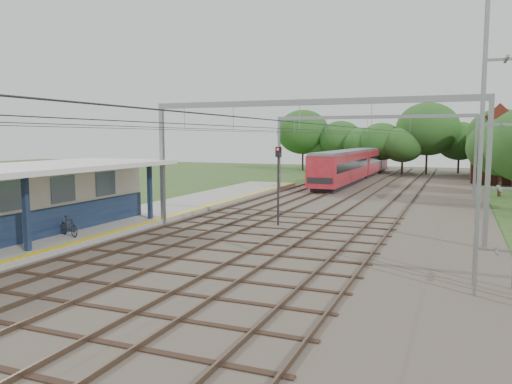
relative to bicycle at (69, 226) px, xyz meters
The scene contains 12 objects.
ground 11.18m from the bicycle, 54.31° to the right, with size 160.00×160.00×0.00m, color #2D4C1E.
ballast_bed 23.45m from the bicycle, 63.37° to the left, with size 18.00×90.00×0.10m, color #473D33.
platform 5.09m from the bicycle, 101.40° to the left, with size 5.00×52.00×0.35m, color gray.
yellow_stripe 5.13m from the bicycle, 75.79° to the left, with size 0.45×52.00×0.01m, color yellow.
rail_tracks 22.43m from the bicycle, 69.09° to the left, with size 11.80×88.00×0.15m.
catenary_system 19.57m from the bicycle, 58.64° to the left, with size 17.22×88.00×7.00m.
lattice_pylon 19.24m from the bicycle, ahead, with size 1.30×1.30×12.00m.
tree_band 49.34m from the bicycle, 77.85° to the left, with size 31.72×30.88×8.82m.
house_far 48.54m from the bicycle, 62.35° to the left, with size 8.00×6.12×8.66m.
bicycle is the anchor object (origin of this frame).
train 41.44m from the bicycle, 81.67° to the left, with size 2.72×33.85×3.58m.
signal_post 11.38m from the bicycle, 45.42° to the left, with size 0.36×0.31×4.56m.
Camera 1 is at (10.79, -9.45, 5.11)m, focal length 35.00 mm.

